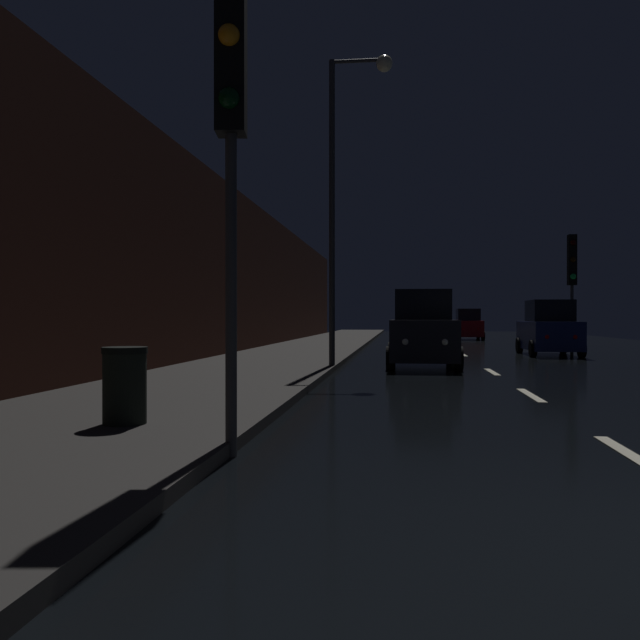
% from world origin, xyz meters
% --- Properties ---
extents(ground, '(25.03, 84.00, 0.02)m').
position_xyz_m(ground, '(0.00, 24.50, -0.01)').
color(ground, black).
extents(sidewalk_left, '(4.40, 84.00, 0.15)m').
position_xyz_m(sidewalk_left, '(-6.32, 24.50, 0.07)').
color(sidewalk_left, '#33302D').
rests_on(sidewalk_left, ground).
extents(building_facade_left, '(0.80, 63.00, 6.27)m').
position_xyz_m(building_facade_left, '(-8.92, 21.00, 3.13)').
color(building_facade_left, '#472319').
rests_on(building_facade_left, ground).
extents(lane_centerline, '(0.16, 21.42, 0.01)m').
position_xyz_m(lane_centerline, '(0.00, 11.90, 0.01)').
color(lane_centerline, beige).
rests_on(lane_centerline, ground).
extents(traffic_light_near_left, '(0.35, 0.48, 5.23)m').
position_xyz_m(traffic_light_near_left, '(-4.11, 2.46, 3.83)').
color(traffic_light_near_left, '#38383A').
rests_on(traffic_light_near_left, ground).
extents(traffic_light_far_right, '(0.31, 0.46, 4.55)m').
position_xyz_m(traffic_light_far_right, '(4.02, 22.17, 3.27)').
color(traffic_light_far_right, '#38383A').
rests_on(traffic_light_far_right, ground).
extents(streetlamp_overhead, '(1.70, 0.44, 8.42)m').
position_xyz_m(streetlamp_overhead, '(-3.80, 13.85, 5.45)').
color(streetlamp_overhead, '#2D2D30').
rests_on(streetlamp_overhead, ground).
extents(trash_bin_curbside, '(0.55, 0.55, 0.93)m').
position_xyz_m(trash_bin_curbside, '(-5.69, 3.50, 0.62)').
color(trash_bin_curbside, black).
rests_on(trash_bin_curbside, sidewalk_left).
extents(car_approaching_headlights, '(2.05, 4.43, 2.23)m').
position_xyz_m(car_approaching_headlights, '(-1.75, 15.72, 1.02)').
color(car_approaching_headlights, black).
rests_on(car_approaching_headlights, ground).
extents(car_distant_taillights, '(1.83, 3.96, 1.99)m').
position_xyz_m(car_distant_taillights, '(1.93, 40.63, 0.91)').
color(car_distant_taillights, maroon).
rests_on(car_distant_taillights, ground).
extents(car_parked_right_far, '(1.92, 4.15, 2.09)m').
position_xyz_m(car_parked_right_far, '(3.22, 22.37, 0.96)').
color(car_parked_right_far, '#141E51').
rests_on(car_parked_right_far, ground).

